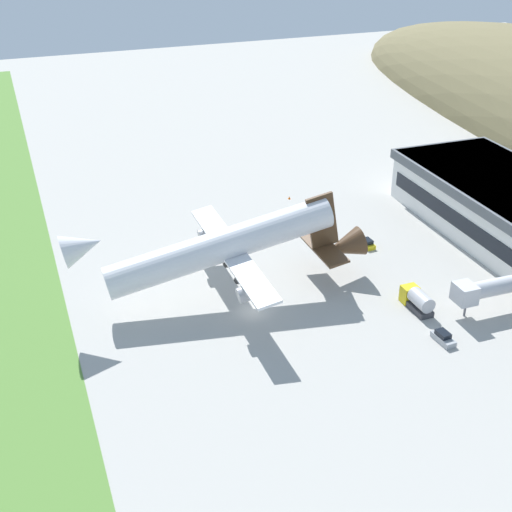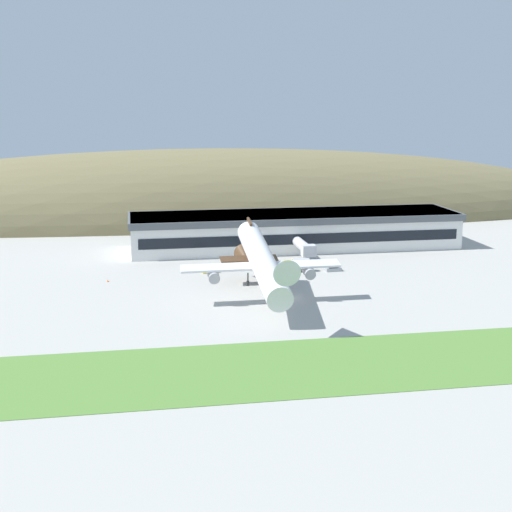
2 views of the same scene
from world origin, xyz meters
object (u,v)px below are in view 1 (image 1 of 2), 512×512
(traffic_cone_0, at_px, (289,198))
(service_car_1, at_px, (443,338))
(cargo_airplane, at_px, (227,247))
(fuel_truck, at_px, (417,300))
(service_car_0, at_px, (367,243))
(jetway_0, at_px, (492,288))

(traffic_cone_0, bearing_deg, service_car_1, 1.32)
(cargo_airplane, bearing_deg, fuel_truck, 62.32)
(service_car_0, relative_size, traffic_cone_0, 6.46)
(service_car_1, distance_m, traffic_cone_0, 53.86)
(fuel_truck, bearing_deg, service_car_1, -6.80)
(service_car_1, bearing_deg, fuel_truck, 173.20)
(service_car_1, bearing_deg, jetway_0, 112.82)
(service_car_0, distance_m, traffic_cone_0, 24.62)
(cargo_airplane, xyz_separation_m, traffic_cone_0, (-31.60, 23.36, -8.29))
(jetway_0, distance_m, service_car_0, 26.36)
(cargo_airplane, distance_m, traffic_cone_0, 40.16)
(jetway_0, bearing_deg, traffic_cone_0, -165.98)
(fuel_truck, bearing_deg, cargo_airplane, -117.68)
(jetway_0, bearing_deg, fuel_truck, -112.49)
(service_car_0, bearing_deg, traffic_cone_0, -168.66)
(traffic_cone_0, bearing_deg, fuel_truck, 2.91)
(service_car_0, height_order, fuel_truck, fuel_truck)
(jetway_0, xyz_separation_m, traffic_cone_0, (-49.19, -12.29, -3.71))
(service_car_0, bearing_deg, service_car_1, -6.91)
(service_car_0, height_order, traffic_cone_0, service_car_0)
(jetway_0, height_order, fuel_truck, jetway_0)
(jetway_0, height_order, service_car_0, jetway_0)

